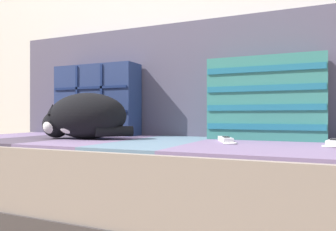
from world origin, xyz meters
The scene contains 7 objects.
couch centered at (0.00, 0.14, 0.21)m, with size 2.08×0.82×0.43m.
sofa_backrest centered at (0.00, 0.48, 0.71)m, with size 2.04×0.14×0.55m.
throw_pillow_quilted centered at (-0.47, 0.33, 0.61)m, with size 0.45×0.14×0.36m.
throw_pillow_striped centered at (0.37, 0.33, 0.60)m, with size 0.46×0.14×0.34m.
sleeping_cat centered at (-0.35, 0.07, 0.53)m, with size 0.40×0.27×0.20m.
game_remote_near centered at (0.61, 0.17, 0.44)m, with size 0.08×0.19×0.02m.
game_remote_far centered at (0.25, 0.15, 0.44)m, with size 0.12×0.20×0.02m.
Camera 1 is at (0.54, -1.07, 0.53)m, focal length 35.00 mm.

